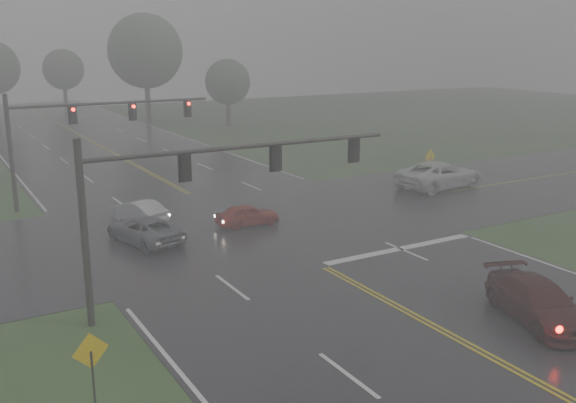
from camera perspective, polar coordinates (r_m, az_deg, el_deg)
main_road at (r=32.95m, az=-2.40°, el=-2.84°), size 18.00×160.00×0.02m
cross_street at (r=34.66m, az=-3.95°, el=-2.00°), size 120.00×14.00×0.02m
stop_bar at (r=30.93m, az=9.95°, el=-4.20°), size 8.50×0.50×0.01m
sedan_maroon at (r=24.65m, az=21.21°, el=-9.87°), size 3.44×5.29×1.43m
sedan_red at (r=34.33m, az=-3.60°, el=-2.16°), size 3.50×1.60×1.16m
sedan_silver at (r=35.77m, az=-13.09°, el=-1.83°), size 2.42×3.98×1.24m
car_grey at (r=32.23m, az=-12.58°, el=-3.58°), size 3.23×5.00×1.28m
pickup_white at (r=44.16m, az=13.25°, el=1.19°), size 6.65×3.58×1.77m
signal_gantry_near at (r=23.35m, az=-8.60°, el=1.61°), size 12.48×0.29×6.55m
signal_gantry_far at (r=39.95m, az=-18.29°, el=6.43°), size 12.07×0.34×6.75m
sign_diamond_west at (r=17.71m, az=-17.06°, el=-13.41°), size 0.99×0.25×2.41m
sign_diamond_east at (r=44.15m, az=12.51°, el=3.54°), size 1.06×0.25×2.59m
tree_ne_a at (r=78.37m, az=-12.57°, el=12.92°), size 8.65×8.65×12.71m
tree_e_near at (r=74.48m, az=-5.39°, el=10.53°), size 5.16×5.16×7.58m
tree_n_far at (r=98.58m, az=-19.35°, el=11.01°), size 5.74×5.74×8.43m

